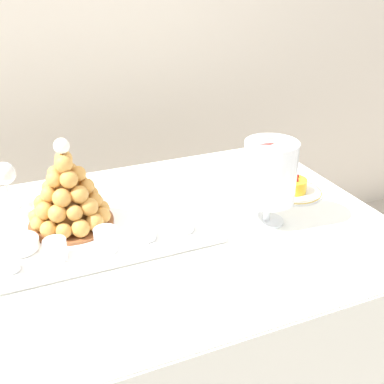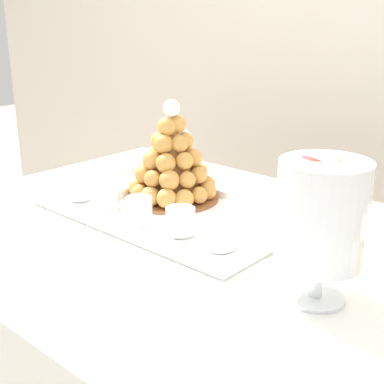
{
  "view_description": "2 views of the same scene",
  "coord_description": "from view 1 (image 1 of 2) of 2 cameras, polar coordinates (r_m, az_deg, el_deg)",
  "views": [
    {
      "loc": [
        -0.31,
        -1.04,
        1.39
      ],
      "look_at": [
        0.11,
        -0.05,
        0.86
      ],
      "focal_mm": 44.26,
      "sensor_mm": 36.0,
      "label": 1
    },
    {
      "loc": [
        0.68,
        -0.78,
        1.18
      ],
      "look_at": [
        -0.03,
        0.01,
        0.82
      ],
      "focal_mm": 49.43,
      "sensor_mm": 36.0,
      "label": 2
    }
  ],
  "objects": [
    {
      "name": "dessert_cup_right",
      "position": [
        1.25,
        -1.1,
        -3.51
      ],
      "size": [
        0.06,
        0.06,
        0.06
      ],
      "color": "silver",
      "rests_on": "serving_tray"
    },
    {
      "name": "creme_brulee_ramekin",
      "position": [
        1.26,
        -20.22,
        -5.89
      ],
      "size": [
        0.1,
        0.1,
        0.02
      ],
      "color": "white",
      "rests_on": "serving_tray"
    },
    {
      "name": "wine_glass",
      "position": [
        1.44,
        -21.68,
        1.87
      ],
      "size": [
        0.07,
        0.07,
        0.14
      ],
      "color": "silver",
      "rests_on": "buffet_table"
    },
    {
      "name": "dessert_cup_left",
      "position": [
        1.18,
        -21.23,
        -7.73
      ],
      "size": [
        0.05,
        0.05,
        0.05
      ],
      "color": "silver",
      "rests_on": "serving_tray"
    },
    {
      "name": "dessert_cup_centre",
      "position": [
        1.18,
        -10.32,
        -5.78
      ],
      "size": [
        0.06,
        0.06,
        0.06
      ],
      "color": "silver",
      "rests_on": "serving_tray"
    },
    {
      "name": "croquembouche",
      "position": [
        1.29,
        -14.73,
        -0.31
      ],
      "size": [
        0.23,
        0.23,
        0.25
      ],
      "color": "brown",
      "rests_on": "serving_tray"
    },
    {
      "name": "macaron_goblet",
      "position": [
        1.26,
        9.38,
        2.37
      ],
      "size": [
        0.14,
        0.14,
        0.25
      ],
      "color": "white",
      "rests_on": "buffet_table"
    },
    {
      "name": "fruit_tart_plate",
      "position": [
        1.5,
        12.03,
        0.43
      ],
      "size": [
        0.19,
        0.19,
        0.06
      ],
      "color": "white",
      "rests_on": "buffet_table"
    },
    {
      "name": "dessert_cup_mid_left",
      "position": [
        1.18,
        -16.12,
        -6.75
      ],
      "size": [
        0.06,
        0.06,
        0.05
      ],
      "color": "silver",
      "rests_on": "serving_tray"
    },
    {
      "name": "serving_tray",
      "position": [
        1.27,
        -11.48,
        -4.93
      ],
      "size": [
        0.61,
        0.34,
        0.02
      ],
      "color": "white",
      "rests_on": "buffet_table"
    },
    {
      "name": "buffet_table",
      "position": [
        1.33,
        -5.2,
        -8.62
      ],
      "size": [
        1.31,
        0.9,
        0.74
      ],
      "color": "brown",
      "rests_on": "ground_plane"
    },
    {
      "name": "dessert_cup_mid_right",
      "position": [
        1.22,
        -5.77,
        -4.44
      ],
      "size": [
        0.06,
        0.06,
        0.06
      ],
      "color": "silver",
      "rests_on": "serving_tray"
    }
  ]
}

